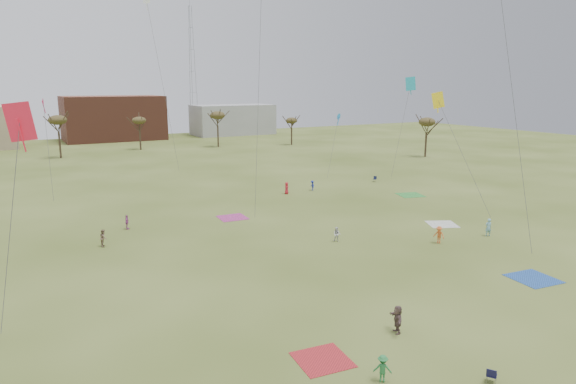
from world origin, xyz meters
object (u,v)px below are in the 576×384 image
camp_chair_center (491,378)px  camp_chair_right (375,180)px  flyer_near_center (383,369)px  radio_tower (192,71)px

camp_chair_center → camp_chair_right: size_ratio=1.00×
camp_chair_center → camp_chair_right: 55.63m
flyer_near_center → camp_chair_right: (34.86, 44.00, -0.48)m
radio_tower → flyer_near_center: bearing=-105.1°
camp_chair_center → camp_chair_right: same height
camp_chair_center → camp_chair_right: bearing=-66.0°
flyer_near_center → camp_chair_right: bearing=-89.5°
radio_tower → camp_chair_center: bearing=-102.9°
flyer_near_center → radio_tower: (36.30, 134.24, 18.47)m
camp_chair_right → camp_chair_center: bearing=-72.5°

